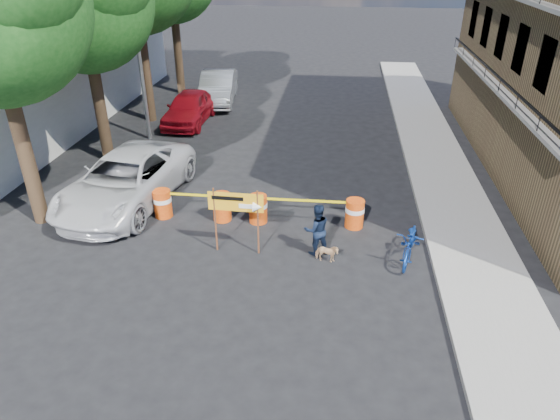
% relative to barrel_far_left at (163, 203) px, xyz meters
% --- Properties ---
extents(ground, '(120.00, 120.00, 0.00)m').
position_rel_barrel_far_left_xyz_m(ground, '(3.10, -2.74, -0.47)').
color(ground, black).
rests_on(ground, ground).
extents(sidewalk_east, '(2.40, 40.00, 0.15)m').
position_rel_barrel_far_left_xyz_m(sidewalk_east, '(9.30, 3.26, -0.40)').
color(sidewalk_east, gray).
rests_on(sidewalk_east, ground).
extents(streetlamp, '(1.25, 0.18, 8.00)m').
position_rel_barrel_far_left_xyz_m(streetlamp, '(-2.84, 6.76, 3.90)').
color(streetlamp, gray).
rests_on(streetlamp, ground).
extents(barrel_far_left, '(0.58, 0.58, 0.90)m').
position_rel_barrel_far_left_xyz_m(barrel_far_left, '(0.00, 0.00, 0.00)').
color(barrel_far_left, red).
rests_on(barrel_far_left, ground).
extents(barrel_mid_left, '(0.58, 0.58, 0.90)m').
position_rel_barrel_far_left_xyz_m(barrel_mid_left, '(1.91, 0.00, 0.00)').
color(barrel_mid_left, red).
rests_on(barrel_mid_left, ground).
extents(barrel_mid_right, '(0.58, 0.58, 0.90)m').
position_rel_barrel_far_left_xyz_m(barrel_mid_right, '(3.05, 0.01, 0.00)').
color(barrel_mid_right, red).
rests_on(barrel_mid_right, ground).
extents(barrel_far_right, '(0.58, 0.58, 0.90)m').
position_rel_barrel_far_left_xyz_m(barrel_far_right, '(6.01, 0.06, 0.00)').
color(barrel_far_right, red).
rests_on(barrel_far_right, ground).
extents(detour_sign, '(1.52, 0.29, 1.96)m').
position_rel_barrel_far_left_xyz_m(detour_sign, '(2.95, -1.75, 0.97)').
color(detour_sign, '#592D19').
rests_on(detour_sign, ground).
extents(pedestrian, '(0.89, 0.79, 1.52)m').
position_rel_barrel_far_left_xyz_m(pedestrian, '(4.94, -1.54, 0.29)').
color(pedestrian, black).
rests_on(pedestrian, ground).
extents(bicycle, '(0.92, 1.17, 1.98)m').
position_rel_barrel_far_left_xyz_m(bicycle, '(7.51, -1.54, 0.52)').
color(bicycle, '#1440A5').
rests_on(bicycle, ground).
extents(dog, '(0.67, 0.36, 0.54)m').
position_rel_barrel_far_left_xyz_m(dog, '(5.25, -1.95, -0.20)').
color(dog, tan).
rests_on(dog, ground).
extents(suv_white, '(3.48, 6.26, 1.66)m').
position_rel_barrel_far_left_xyz_m(suv_white, '(-1.45, 0.77, 0.36)').
color(suv_white, silver).
rests_on(suv_white, ground).
extents(sedan_red, '(1.87, 4.47, 1.51)m').
position_rel_barrel_far_left_xyz_m(sedan_red, '(-1.70, 9.07, 0.28)').
color(sedan_red, maroon).
rests_on(sedan_red, ground).
extents(sedan_silver, '(2.29, 5.10, 1.62)m').
position_rel_barrel_far_left_xyz_m(sedan_silver, '(-1.13, 12.62, 0.34)').
color(sedan_silver, '#9FA0A5').
rests_on(sedan_silver, ground).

